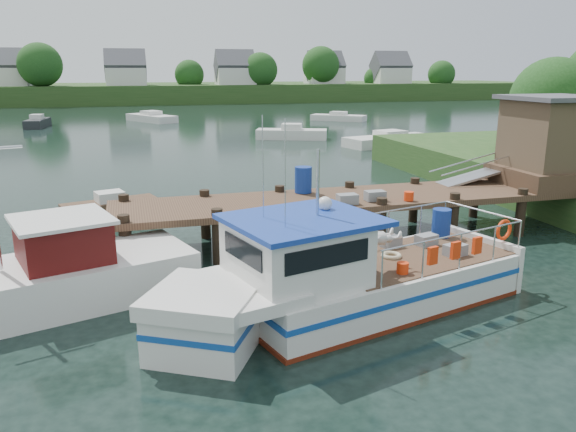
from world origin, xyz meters
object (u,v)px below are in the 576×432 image
object	(u,v)px
moored_far	(338,117)
moored_d	(151,118)
moored_c	(390,140)
lobster_boat	(340,281)
moored_b	(292,133)
moored_e	(37,122)
moored_rowboat	(111,208)
dock	(488,163)
work_boat	(25,282)

from	to	relation	value
moored_far	moored_d	world-z (taller)	moored_d
moored_far	moored_c	size ratio (longest dim) A/B	0.78
lobster_boat	moored_b	world-z (taller)	lobster_boat
moored_c	moored_d	size ratio (longest dim) A/B	1.06
lobster_boat	moored_far	bearing A→B (deg)	53.79
lobster_boat	moored_e	world-z (taller)	lobster_boat
moored_e	moored_rowboat	bearing A→B (deg)	-82.10
moored_rowboat	moored_far	world-z (taller)	moored_rowboat
lobster_boat	dock	bearing A→B (deg)	20.89
dock	moored_e	xyz separation A→B (m)	(-19.97, 41.60, -1.79)
lobster_boat	moored_e	xyz separation A→B (m)	(-12.53, 47.07, -0.36)
dock	moored_far	world-z (taller)	dock
lobster_boat	work_boat	xyz separation A→B (m)	(-6.78, 2.15, -0.13)
work_boat	moored_far	xyz separation A→B (m)	(24.15, 43.69, -0.32)
moored_d	lobster_boat	bearing A→B (deg)	-86.83
dock	lobster_boat	xyz separation A→B (m)	(-7.44, -5.47, -1.42)
moored_d	moored_b	bearing A→B (deg)	-60.82
moored_b	moored_d	bearing A→B (deg)	104.51
dock	moored_rowboat	size ratio (longest dim) A/B	4.61
moored_far	moored_e	size ratio (longest dim) A/B	1.25
moored_far	moored_b	xyz separation A→B (m)	(-9.32, -14.20, 0.09)
lobster_boat	moored_d	size ratio (longest dim) A/B	1.35
moored_c	dock	bearing A→B (deg)	-111.70
work_boat	moored_far	size ratio (longest dim) A/B	1.43
dock	lobster_boat	distance (m)	9.34
dock	moored_b	size ratio (longest dim) A/B	2.88
moored_d	work_boat	bearing A→B (deg)	-94.80
moored_d	moored_far	bearing A→B (deg)	-11.74
moored_e	moored_d	bearing A→B (deg)	12.87
dock	lobster_boat	size ratio (longest dim) A/B	1.78
moored_far	moored_e	distance (m)	29.93
moored_far	moored_d	size ratio (longest dim) A/B	0.83
moored_far	moored_e	bearing A→B (deg)	-158.60
moored_far	moored_d	distance (m)	19.74
dock	work_boat	xyz separation A→B (m)	(-14.21, -3.32, -1.56)
moored_e	dock	bearing A→B (deg)	-67.85
dock	moored_c	size ratio (longest dim) A/B	2.28
dock	moored_b	world-z (taller)	dock
work_boat	moored_b	bearing A→B (deg)	45.54
moored_rowboat	moored_e	xyz separation A→B (m)	(-7.41, 36.79, 0.08)
moored_rowboat	moored_c	xyz separation A→B (m)	(18.92, 15.70, 0.04)
moored_b	moored_c	xyz separation A→B (m)	(5.75, -5.66, -0.04)
dock	moored_e	size ratio (longest dim) A/B	3.64
lobster_boat	moored_rowboat	xyz separation A→B (m)	(-5.12, 10.29, -0.45)
dock	moored_far	distance (m)	41.61
dock	moored_b	xyz separation A→B (m)	(0.62, 26.17, -1.79)
moored_b	moored_d	xyz separation A→B (m)	(-9.93, 18.56, -0.03)
lobster_boat	moored_e	bearing A→B (deg)	89.45
lobster_boat	moored_rowboat	world-z (taller)	lobster_boat
dock	lobster_boat	world-z (taller)	lobster_boat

